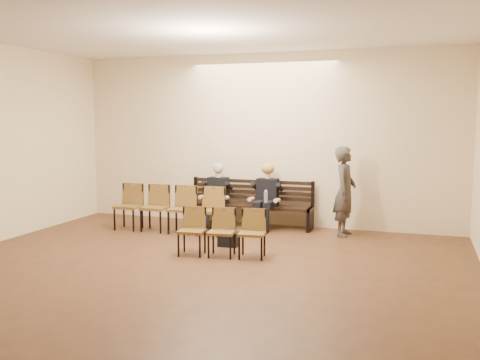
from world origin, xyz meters
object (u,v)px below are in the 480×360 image
(bag, at_px, (228,239))
(passerby, at_px, (345,185))
(laptop, at_px, (214,200))
(seated_woman, at_px, (266,199))
(water_bottle, at_px, (266,203))
(chair_row_front, at_px, (222,232))
(chair_row_back, at_px, (168,209))
(bench, at_px, (249,215))
(seated_man, at_px, (217,196))

(bag, xyz_separation_m, passerby, (1.77, 1.50, 0.84))
(passerby, bearing_deg, laptop, 96.13)
(seated_woman, xyz_separation_m, water_bottle, (0.07, -0.30, -0.03))
(water_bottle, distance_m, chair_row_front, 1.98)
(laptop, bearing_deg, seated_woman, 6.44)
(chair_row_front, bearing_deg, chair_row_back, 131.52)
(laptop, bearing_deg, chair_row_front, -70.12)
(chair_row_back, bearing_deg, seated_woman, 25.40)
(bench, height_order, chair_row_front, chair_row_front)
(bench, relative_size, bag, 7.73)
(chair_row_front, height_order, chair_row_back, chair_row_back)
(laptop, xyz_separation_m, chair_row_back, (-0.68, -0.67, -0.11))
(passerby, bearing_deg, seated_man, 91.67)
(seated_woman, height_order, chair_row_front, seated_woman)
(bench, xyz_separation_m, passerby, (1.94, -0.21, 0.74))
(bench, bearing_deg, chair_row_front, -82.80)
(chair_row_back, bearing_deg, laptop, 42.97)
(seated_man, bearing_deg, passerby, -2.00)
(laptop, distance_m, chair_row_front, 2.28)
(bench, distance_m, seated_man, 0.77)
(water_bottle, height_order, passerby, passerby)
(laptop, relative_size, chair_row_front, 0.23)
(seated_woman, bearing_deg, seated_man, 180.00)
(chair_row_back, bearing_deg, chair_row_front, -42.23)
(chair_row_front, bearing_deg, bench, 89.40)
(seated_woman, height_order, bag, seated_woman)
(seated_man, distance_m, water_bottle, 1.17)
(bag, bearing_deg, seated_man, 117.60)
(laptop, height_order, chair_row_front, chair_row_front)
(seated_woman, height_order, passerby, passerby)
(bench, bearing_deg, passerby, -6.19)
(bag, relative_size, passerby, 0.17)
(seated_woman, relative_size, bag, 3.60)
(water_bottle, relative_size, chair_row_back, 0.11)
(seated_woman, height_order, laptop, seated_woman)
(chair_row_front, bearing_deg, seated_woman, 79.82)
(chair_row_back, bearing_deg, bench, 35.37)
(laptop, distance_m, bag, 1.67)
(laptop, bearing_deg, water_bottle, -9.66)
(bag, bearing_deg, seated_woman, 82.07)
(passerby, bearing_deg, bag, 134.03)
(bag, bearing_deg, passerby, 40.37)
(bench, xyz_separation_m, water_bottle, (0.47, -0.42, 0.35))
(bench, xyz_separation_m, seated_woman, (0.40, -0.12, 0.38))
(laptop, relative_size, bag, 0.96)
(seated_man, xyz_separation_m, chair_row_back, (-0.66, -0.87, -0.16))
(seated_man, height_order, passerby, passerby)
(seated_woman, relative_size, passerby, 0.63)
(bench, distance_m, passerby, 2.09)
(bench, relative_size, chair_row_back, 1.18)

